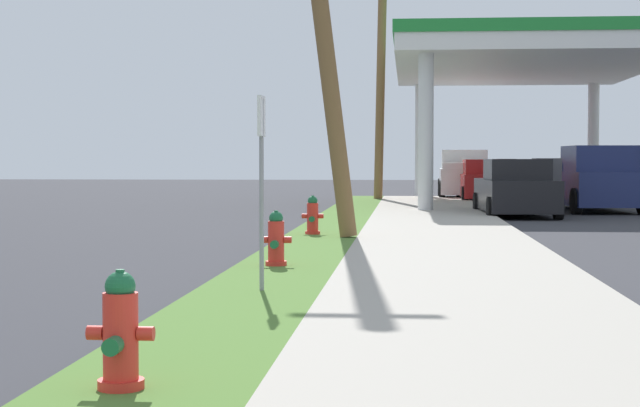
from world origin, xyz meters
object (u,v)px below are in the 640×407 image
utility_pole_background (381,65)px  truck_white_on_apron (465,176)px  fire_hydrant_third (313,217)px  truck_navy_at_forecourt (592,181)px  car_black_by_far_pump (516,190)px  fire_hydrant_nearest (120,337)px  car_red_by_near_pump (485,182)px  fire_hydrant_second (276,241)px  street_sign_post (261,152)px

utility_pole_background → truck_white_on_apron: size_ratio=1.79×
fire_hydrant_third → truck_navy_at_forecourt: size_ratio=0.13×
car_black_by_far_pump → fire_hydrant_third: bearing=-118.2°
car_black_by_far_pump → truck_white_on_apron: (-0.65, 13.67, 0.19)m
utility_pole_background → truck_navy_at_forecourt: bearing=-44.2°
fire_hydrant_nearest → truck_white_on_apron: 36.32m
utility_pole_background → car_black_by_far_pump: 11.25m
fire_hydrant_nearest → fire_hydrant_third: bearing=90.2°
truck_navy_at_forecourt → truck_white_on_apron: same height
utility_pole_background → car_red_by_near_pump: size_ratio=2.16×
fire_hydrant_second → truck_navy_at_forecourt: size_ratio=0.13×
truck_navy_at_forecourt → fire_hydrant_third: bearing=-121.3°
fire_hydrant_second → truck_white_on_apron: 28.85m
fire_hydrant_nearest → truck_navy_at_forecourt: (7.36, 25.60, 0.47)m
fire_hydrant_nearest → fire_hydrant_second: 7.53m
fire_hydrant_nearest → truck_navy_at_forecourt: bearing=74.0°
fire_hydrant_third → utility_pole_background: size_ratio=0.08×
fire_hydrant_third → street_sign_post: size_ratio=0.35×
utility_pole_background → fire_hydrant_second: bearing=-91.8°
fire_hydrant_third → street_sign_post: bearing=-88.4°
truck_navy_at_forecourt → truck_white_on_apron: 10.97m
truck_white_on_apron → fire_hydrant_nearest: bearing=-96.5°
fire_hydrant_third → truck_white_on_apron: truck_white_on_apron is taller
car_red_by_near_pump → utility_pole_background: bearing=-166.8°
car_red_by_near_pump → fire_hydrant_second: bearing=-100.5°
fire_hydrant_nearest → fire_hydrant_second: (0.01, 7.53, 0.00)m
fire_hydrant_second → truck_navy_at_forecourt: truck_navy_at_forecourt is taller
fire_hydrant_second → fire_hydrant_third: (-0.05, 5.92, 0.00)m
fire_hydrant_second → car_black_by_far_pump: bearing=72.3°
truck_navy_at_forecourt → truck_white_on_apron: bearing=107.3°
utility_pole_background → car_black_by_far_pump: (3.96, -9.58, -4.36)m
fire_hydrant_second → fire_hydrant_third: 5.92m
fire_hydrant_second → car_red_by_near_pump: 25.81m
car_black_by_far_pump → truck_navy_at_forecourt: truck_navy_at_forecourt is taller
fire_hydrant_third → truck_white_on_apron: size_ratio=0.14×
fire_hydrant_third → truck_white_on_apron: (4.15, 22.63, 0.47)m
fire_hydrant_nearest → car_black_by_far_pump: size_ratio=0.16×
fire_hydrant_third → utility_pole_background: utility_pole_background is taller
street_sign_post → truck_white_on_apron: size_ratio=0.39×
car_black_by_far_pump → street_sign_post: bearing=-104.6°
fire_hydrant_nearest → street_sign_post: street_sign_post is taller
truck_navy_at_forecourt → utility_pole_background: bearing=135.8°
car_red_by_near_pump → truck_navy_at_forecourt: bearing=-70.0°
fire_hydrant_third → car_black_by_far_pump: size_ratio=0.16×
fire_hydrant_nearest → car_red_by_near_pump: car_red_by_near_pump is taller
utility_pole_background → truck_navy_at_forecourt: (6.57, -6.39, -4.16)m
truck_navy_at_forecourt → truck_white_on_apron: size_ratio=1.02×
utility_pole_background → car_red_by_near_pump: 5.93m
car_black_by_far_pump → fire_hydrant_nearest: bearing=-102.0°
car_red_by_near_pump → truck_white_on_apron: truck_white_on_apron is taller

